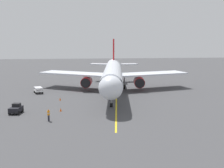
# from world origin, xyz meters

# --- Properties ---
(ground_plane) EXTENTS (220.00, 220.00, 0.00)m
(ground_plane) POSITION_xyz_m (0.00, 0.00, 0.00)
(ground_plane) COLOR #424244
(apron_lead_in_line) EXTENTS (5.68, 39.66, 0.01)m
(apron_lead_in_line) POSITION_xyz_m (0.95, 8.76, 0.01)
(apron_lead_in_line) COLOR yellow
(apron_lead_in_line) RESTS_ON ground
(airplane) EXTENTS (34.48, 40.30, 11.50)m
(airplane) POSITION_xyz_m (0.91, 2.49, 4.00)
(airplane) COLOR silver
(airplane) RESTS_ON ground
(ground_crew_marshaller) EXTENTS (0.32, 0.44, 1.71)m
(ground_crew_marshaller) POSITION_xyz_m (12.21, 22.92, 0.89)
(ground_crew_marshaller) COLOR #23232D
(ground_crew_marshaller) RESTS_ON ground
(tug_near_nose) EXTENTS (1.89, 2.51, 1.50)m
(tug_near_nose) POSITION_xyz_m (17.62, 18.25, 0.70)
(tug_near_nose) COLOR black
(tug_near_nose) RESTS_ON ground
(baggage_cart_starboard_side) EXTENTS (2.24, 2.92, 1.27)m
(baggage_cart_starboard_side) POSITION_xyz_m (16.77, 2.59, 0.66)
(baggage_cart_starboard_side) COLOR white
(baggage_cart_starboard_side) RESTS_ON ground
(safety_cone_nose_left) EXTENTS (0.32, 0.32, 0.55)m
(safety_cone_nose_left) POSITION_xyz_m (11.67, 10.09, 0.28)
(safety_cone_nose_left) COLOR #F2590F
(safety_cone_nose_left) RESTS_ON ground
(safety_cone_nose_right) EXTENTS (0.32, 0.32, 0.55)m
(safety_cone_nose_right) POSITION_xyz_m (10.98, 17.89, 0.28)
(safety_cone_nose_right) COLOR #F2590F
(safety_cone_nose_right) RESTS_ON ground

